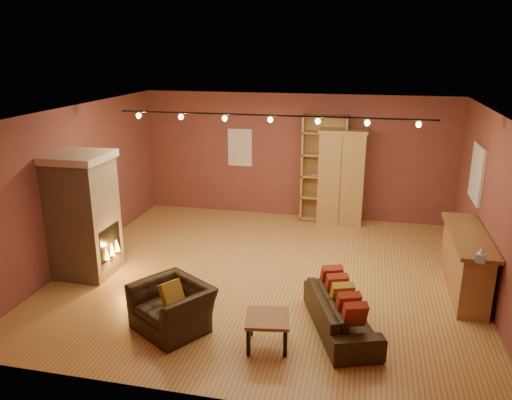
% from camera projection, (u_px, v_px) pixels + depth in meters
% --- Properties ---
extents(floor, '(7.00, 7.00, 0.00)m').
position_uv_depth(floor, '(267.00, 274.00, 8.65)').
color(floor, '#A27739').
rests_on(floor, ground).
extents(ceiling, '(7.00, 7.00, 0.00)m').
position_uv_depth(ceiling, '(268.00, 112.00, 7.82)').
color(ceiling, brown).
rests_on(ceiling, back_wall).
extents(back_wall, '(7.00, 0.02, 2.80)m').
position_uv_depth(back_wall, '(296.00, 156.00, 11.27)').
color(back_wall, brown).
rests_on(back_wall, floor).
extents(left_wall, '(0.02, 6.50, 2.80)m').
position_uv_depth(left_wall, '(77.00, 185.00, 8.97)').
color(left_wall, brown).
rests_on(left_wall, floor).
extents(right_wall, '(0.02, 6.50, 2.80)m').
position_uv_depth(right_wall, '(495.00, 212.00, 7.50)').
color(right_wall, brown).
rests_on(right_wall, floor).
extents(fireplace, '(1.01, 0.98, 2.12)m').
position_uv_depth(fireplace, '(84.00, 215.00, 8.42)').
color(fireplace, tan).
rests_on(fireplace, floor).
extents(back_window, '(0.56, 0.04, 0.86)m').
position_uv_depth(back_window, '(240.00, 148.00, 11.48)').
color(back_window, silver).
rests_on(back_window, back_wall).
extents(bookcase, '(0.97, 0.38, 2.37)m').
position_uv_depth(bookcase, '(324.00, 167.00, 11.07)').
color(bookcase, tan).
rests_on(bookcase, floor).
extents(armoire, '(1.03, 0.59, 2.10)m').
position_uv_depth(armoire, '(341.00, 177.00, 10.90)').
color(armoire, tan).
rests_on(armoire, floor).
extents(bar_counter, '(0.56, 2.07, 0.99)m').
position_uv_depth(bar_counter, '(465.00, 262.00, 7.92)').
color(bar_counter, '#A97E4D').
rests_on(bar_counter, floor).
extents(tissue_box, '(0.17, 0.17, 0.23)m').
position_uv_depth(tissue_box, '(481.00, 256.00, 6.72)').
color(tissue_box, '#92C6E9').
rests_on(tissue_box, bar_counter).
extents(right_window, '(0.05, 0.90, 1.00)m').
position_uv_depth(right_window, '(477.00, 173.00, 8.74)').
color(right_window, silver).
rests_on(right_window, right_wall).
extents(loveseat, '(1.06, 1.80, 0.74)m').
position_uv_depth(loveseat, '(341.00, 306.00, 6.86)').
color(loveseat, black).
rests_on(loveseat, floor).
extents(armchair, '(1.19, 1.09, 0.87)m').
position_uv_depth(armchair, '(172.00, 300.00, 6.87)').
color(armchair, black).
rests_on(armchair, floor).
extents(coffee_table, '(0.65, 0.65, 0.43)m').
position_uv_depth(coffee_table, '(268.00, 321.00, 6.49)').
color(coffee_table, brown).
rests_on(coffee_table, floor).
extents(track_rail, '(5.20, 0.09, 0.13)m').
position_uv_depth(track_rail, '(270.00, 118.00, 8.04)').
color(track_rail, black).
rests_on(track_rail, ceiling).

